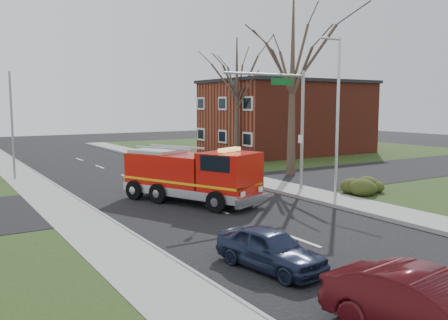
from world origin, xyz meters
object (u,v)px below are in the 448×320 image
parked_car_maroon (270,249)px  parked_car_gray (429,310)px  fire_engine (193,177)px  traffic_signal_mast (285,109)px

parked_car_maroon → parked_car_gray: bearing=-99.1°
fire_engine → parked_car_maroon: (-2.65, -9.88, -0.67)m
fire_engine → parked_car_gray: (-2.65, -15.24, -0.56)m
fire_engine → parked_car_gray: fire_engine is taller
parked_car_maroon → parked_car_gray: (0.00, -5.35, 0.12)m
fire_engine → parked_car_gray: bearing=-123.1°
parked_car_maroon → parked_car_gray: size_ratio=0.82×
traffic_signal_mast → fire_engine: 6.38m
traffic_signal_mast → parked_car_gray: 17.12m
traffic_signal_mast → parked_car_maroon: 12.90m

